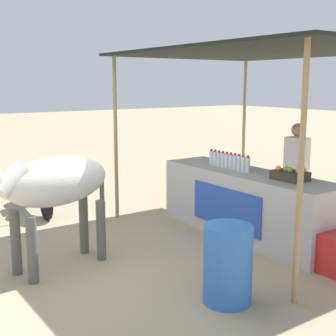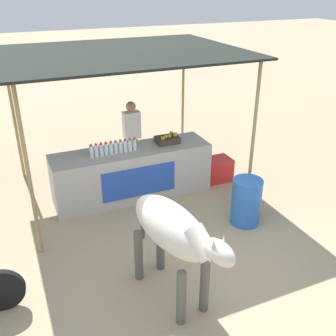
{
  "view_description": "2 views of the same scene",
  "coord_description": "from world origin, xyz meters",
  "px_view_note": "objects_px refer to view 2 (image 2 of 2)",
  "views": [
    {
      "loc": [
        4.84,
        -2.58,
        2.24
      ],
      "look_at": [
        -0.27,
        0.98,
        1.1
      ],
      "focal_mm": 50.0,
      "sensor_mm": 36.0,
      "label": 1
    },
    {
      "loc": [
        -2.05,
        -4.25,
        3.85
      ],
      "look_at": [
        0.31,
        1.19,
        0.97
      ],
      "focal_mm": 42.0,
      "sensor_mm": 36.0,
      "label": 2
    }
  ],
  "objects_px": {
    "stall_counter": "(132,173)",
    "fruit_crate": "(168,139)",
    "cooler_box": "(216,169)",
    "cow": "(173,232)",
    "water_barrel": "(246,202)",
    "vendor_behind_counter": "(132,139)"
  },
  "relations": [
    {
      "from": "cooler_box",
      "to": "cow",
      "type": "xyz_separation_m",
      "value": [
        -2.2,
        -2.7,
        0.79
      ]
    },
    {
      "from": "cooler_box",
      "to": "cow",
      "type": "distance_m",
      "value": 3.58
    },
    {
      "from": "stall_counter",
      "to": "vendor_behind_counter",
      "type": "distance_m",
      "value": 0.88
    },
    {
      "from": "stall_counter",
      "to": "water_barrel",
      "type": "bearing_deg",
      "value": -48.99
    },
    {
      "from": "vendor_behind_counter",
      "to": "cooler_box",
      "type": "height_order",
      "value": "vendor_behind_counter"
    },
    {
      "from": "vendor_behind_counter",
      "to": "cow",
      "type": "height_order",
      "value": "vendor_behind_counter"
    },
    {
      "from": "fruit_crate",
      "to": "cooler_box",
      "type": "bearing_deg",
      "value": -8.06
    },
    {
      "from": "vendor_behind_counter",
      "to": "water_barrel",
      "type": "height_order",
      "value": "vendor_behind_counter"
    },
    {
      "from": "fruit_crate",
      "to": "cow",
      "type": "height_order",
      "value": "cow"
    },
    {
      "from": "stall_counter",
      "to": "cooler_box",
      "type": "height_order",
      "value": "stall_counter"
    },
    {
      "from": "water_barrel",
      "to": "cooler_box",
      "type": "bearing_deg",
      "value": 78.04
    },
    {
      "from": "cow",
      "to": "cooler_box",
      "type": "bearing_deg",
      "value": 50.78
    },
    {
      "from": "vendor_behind_counter",
      "to": "cooler_box",
      "type": "relative_size",
      "value": 2.75
    },
    {
      "from": "stall_counter",
      "to": "fruit_crate",
      "type": "relative_size",
      "value": 6.82
    },
    {
      "from": "vendor_behind_counter",
      "to": "water_barrel",
      "type": "relative_size",
      "value": 2.0
    },
    {
      "from": "stall_counter",
      "to": "fruit_crate",
      "type": "xyz_separation_m",
      "value": [
        0.76,
        0.05,
        0.55
      ]
    },
    {
      "from": "water_barrel",
      "to": "cow",
      "type": "xyz_separation_m",
      "value": [
        -1.87,
        -1.11,
        0.62
      ]
    },
    {
      "from": "fruit_crate",
      "to": "water_barrel",
      "type": "xyz_separation_m",
      "value": [
        0.71,
        -1.74,
        -0.62
      ]
    },
    {
      "from": "stall_counter",
      "to": "cooler_box",
      "type": "bearing_deg",
      "value": -3.08
    },
    {
      "from": "stall_counter",
      "to": "water_barrel",
      "type": "relative_size",
      "value": 3.64
    },
    {
      "from": "fruit_crate",
      "to": "cooler_box",
      "type": "xyz_separation_m",
      "value": [
        1.04,
        -0.15,
        -0.79
      ]
    },
    {
      "from": "water_barrel",
      "to": "cow",
      "type": "distance_m",
      "value": 2.26
    }
  ]
}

